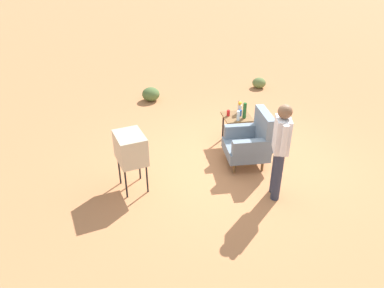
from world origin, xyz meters
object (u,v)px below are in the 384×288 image
object	(u,v)px
bottle_wine_green	(245,110)
flower_vase	(240,106)
armchair	(251,141)
tv_on_stand	(131,148)
person_standing	(280,146)
soda_can_red	(229,113)
soda_can_blue	(240,113)
side_table	(237,120)
bottle_short_clear	(238,116)

from	to	relation	value
bottle_wine_green	flower_vase	size ratio (longest dim) A/B	1.21
armchair	tv_on_stand	bearing A→B (deg)	-79.94
tv_on_stand	person_standing	bearing A→B (deg)	74.71
armchair	soda_can_red	size ratio (longest dim) A/B	8.69
armchair	bottle_wine_green	size ratio (longest dim) A/B	3.31
tv_on_stand	flower_vase	world-z (taller)	tv_on_stand
tv_on_stand	bottle_wine_green	size ratio (longest dim) A/B	3.22
tv_on_stand	soda_can_red	world-z (taller)	tv_on_stand
armchair	tv_on_stand	size ratio (longest dim) A/B	1.03
soda_can_blue	flower_vase	size ratio (longest dim) A/B	0.46
armchair	flower_vase	xyz separation A→B (m)	(-0.96, 0.05, 0.28)
side_table	soda_can_red	size ratio (longest dim) A/B	5.19
armchair	bottle_short_clear	bearing A→B (deg)	-172.48
side_table	soda_can_red	distance (m)	0.24
bottle_wine_green	soda_can_red	xyz separation A→B (m)	(-0.15, -0.29, -0.10)
soda_can_red	person_standing	bearing A→B (deg)	9.16
armchair	soda_can_blue	distance (m)	0.86
bottle_short_clear	side_table	bearing A→B (deg)	168.43
armchair	tv_on_stand	world-z (taller)	armchair
side_table	person_standing	xyz separation A→B (m)	(1.85, 0.14, 0.40)
soda_can_red	flower_vase	xyz separation A→B (m)	(-0.09, 0.26, 0.09)
bottle_short_clear	bottle_wine_green	world-z (taller)	bottle_wine_green
flower_vase	armchair	bearing A→B (deg)	-2.72
side_table	bottle_short_clear	distance (m)	0.28
soda_can_red	bottle_short_clear	bearing A→B (deg)	27.49
person_standing	flower_vase	world-z (taller)	person_standing
armchair	side_table	size ratio (longest dim) A/B	1.67
soda_can_blue	flower_vase	xyz separation A→B (m)	(-0.12, 0.02, 0.09)
side_table	tv_on_stand	distance (m)	2.50
person_standing	armchair	bearing A→B (deg)	-174.73
person_standing	soda_can_blue	xyz separation A→B (m)	(-1.86, -0.07, -0.24)
armchair	person_standing	bearing A→B (deg)	5.27
armchair	bottle_short_clear	distance (m)	0.67
tv_on_stand	flower_vase	bearing A→B (deg)	120.91
side_table	tv_on_stand	xyz separation A→B (m)	(1.22, -2.17, 0.24)
tv_on_stand	bottle_wine_green	world-z (taller)	tv_on_stand
side_table	tv_on_stand	bearing A→B (deg)	-60.77
bottle_wine_green	tv_on_stand	bearing A→B (deg)	-64.05
soda_can_blue	bottle_wine_green	distance (m)	0.16
tv_on_stand	soda_can_blue	bearing A→B (deg)	118.82
tv_on_stand	bottle_wine_green	bearing A→B (deg)	115.95
soda_can_blue	tv_on_stand	bearing A→B (deg)	-61.18
bottle_short_clear	bottle_wine_green	size ratio (longest dim) A/B	0.62
bottle_wine_green	soda_can_red	world-z (taller)	bottle_wine_green
soda_can_blue	side_table	bearing A→B (deg)	-77.38
bottle_short_clear	flower_vase	distance (m)	0.36
soda_can_blue	soda_can_red	xyz separation A→B (m)	(-0.04, -0.23, 0.00)
armchair	person_standing	world-z (taller)	person_standing
side_table	soda_can_blue	xyz separation A→B (m)	(-0.01, 0.06, 0.15)
tv_on_stand	armchair	bearing A→B (deg)	100.06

